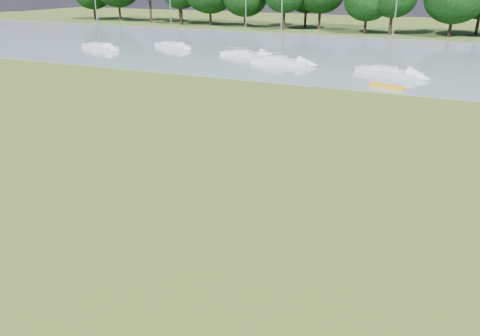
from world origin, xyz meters
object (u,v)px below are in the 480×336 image
at_px(sailboat_7, 388,70).
at_px(sailboat_4, 172,44).
at_px(sailboat_0, 280,60).
at_px(sailboat_6, 245,53).
at_px(kayak, 387,86).
at_px(sailboat_1, 100,45).

bearing_deg(sailboat_7, sailboat_4, -173.57).
bearing_deg(sailboat_0, sailboat_6, 150.10).
distance_m(kayak, sailboat_1, 40.49).
bearing_deg(kayak, sailboat_6, 166.42).
bearing_deg(sailboat_4, kayak, -3.89).
height_order(kayak, sailboat_1, sailboat_1).
bearing_deg(sailboat_0, sailboat_7, -4.36).
distance_m(kayak, sailboat_4, 34.13).
bearing_deg(sailboat_6, sailboat_1, -173.37).
relative_size(kayak, sailboat_0, 0.39).
bearing_deg(sailboat_1, sailboat_0, 16.62).
height_order(sailboat_0, sailboat_7, sailboat_7).
xyz_separation_m(kayak, sailboat_4, (-31.12, 14.02, 0.32)).
bearing_deg(kayak, sailboat_1, -174.82).
distance_m(kayak, sailboat_6, 22.15).
distance_m(sailboat_1, sailboat_6, 20.77).
height_order(sailboat_1, sailboat_7, sailboat_1).
height_order(sailboat_1, sailboat_6, sailboat_1).
height_order(sailboat_4, sailboat_6, sailboat_4).
xyz_separation_m(sailboat_6, sailboat_7, (18.03, -5.18, 0.08)).
bearing_deg(sailboat_1, sailboat_6, 26.32).
xyz_separation_m(sailboat_0, sailboat_6, (-5.93, 3.75, -0.10)).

